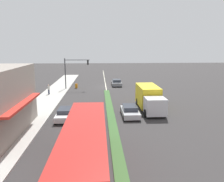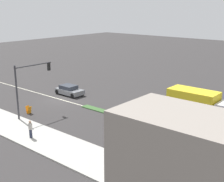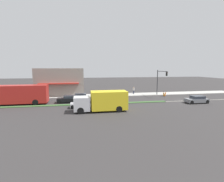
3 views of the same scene
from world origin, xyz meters
The scene contains 12 objects.
ground_plane centered at (0.00, 18.00, 0.00)m, with size 160.00×160.00×0.00m, color #333030.
sidewalk_right centered at (9.00, 18.50, 0.06)m, with size 4.00×73.00×0.12m, color #B2AFA8.
lane_marking_center centered at (0.00, 0.00, 0.00)m, with size 0.16×60.00×0.01m, color beige.
building_corner_store centered at (10.58, 23.61, 3.09)m, with size 5.24×10.22×5.94m.
traffic_signal_main centered at (6.12, 2.07, 3.90)m, with size 4.59×0.34×5.60m.
pedestrian centered at (9.60, 6.97, 0.97)m, with size 0.34×0.34×1.61m.
warning_aframe_sign centered at (5.70, 1.17, 0.43)m, with size 0.45×0.53×0.84m.
delivery_truck centered at (-5.00, 16.12, 1.47)m, with size 2.44×7.50×2.87m.
suv_grey centered at (-2.20, -0.93, 0.62)m, with size 1.90×3.82×1.28m.
suv_black centered at (2.20, 21.21, 0.62)m, with size 1.75×4.10×1.27m.
sedan_silver centered at (-2.20, 18.75, 0.58)m, with size 1.86×4.03×1.19m.
van_white centered at (5.00, 19.39, 0.58)m, with size 1.91×3.96×1.17m.
Camera 2 is at (24.49, 28.85, 11.43)m, focal length 50.00 mm.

